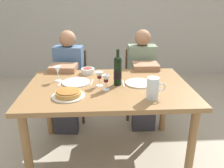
{
  "coord_description": "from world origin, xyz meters",
  "views": [
    {
      "loc": [
        -0.08,
        -1.97,
        1.54
      ],
      "look_at": [
        0.03,
        -0.03,
        0.79
      ],
      "focal_mm": 36.75,
      "sensor_mm": 36.0,
      "label": 1
    }
  ],
  "objects_px": {
    "baked_tart": "(68,93)",
    "dinner_plate_right_setting": "(76,82)",
    "chair_right": "(139,78)",
    "wine_glass_centre": "(106,79)",
    "diner_left": "(68,78)",
    "diner_right": "(142,76)",
    "wine_bottle": "(118,71)",
    "wine_glass_right_diner": "(99,76)",
    "salad_bowl": "(88,70)",
    "chair_left": "(72,80)",
    "dinner_plate_left_setting": "(139,83)",
    "wine_glass_left_diner": "(58,70)",
    "dining_table": "(108,95)",
    "water_pitcher": "(153,90)"
  },
  "relations": [
    {
      "from": "wine_bottle",
      "to": "dinner_plate_left_setting",
      "type": "relative_size",
      "value": 1.26
    },
    {
      "from": "chair_left",
      "to": "diner_left",
      "type": "relative_size",
      "value": 0.75
    },
    {
      "from": "wine_bottle",
      "to": "chair_left",
      "type": "relative_size",
      "value": 0.38
    },
    {
      "from": "salad_bowl",
      "to": "wine_glass_centre",
      "type": "distance_m",
      "value": 0.51
    },
    {
      "from": "salad_bowl",
      "to": "wine_glass_left_diner",
      "type": "distance_m",
      "value": 0.36
    },
    {
      "from": "baked_tart",
      "to": "dinner_plate_right_setting",
      "type": "relative_size",
      "value": 1.02
    },
    {
      "from": "salad_bowl",
      "to": "baked_tart",
      "type": "bearing_deg",
      "value": -102.84
    },
    {
      "from": "dining_table",
      "to": "chair_left",
      "type": "distance_m",
      "value": 1.01
    },
    {
      "from": "dining_table",
      "to": "water_pitcher",
      "type": "xyz_separation_m",
      "value": [
        0.34,
        -0.31,
        0.17
      ]
    },
    {
      "from": "chair_left",
      "to": "diner_right",
      "type": "bearing_deg",
      "value": 171.81
    },
    {
      "from": "diner_left",
      "to": "dinner_plate_left_setting",
      "type": "bearing_deg",
      "value": 146.18
    },
    {
      "from": "baked_tart",
      "to": "dinner_plate_right_setting",
      "type": "xyz_separation_m",
      "value": [
        0.04,
        0.32,
        -0.02
      ]
    },
    {
      "from": "wine_glass_right_diner",
      "to": "diner_right",
      "type": "relative_size",
      "value": 0.12
    },
    {
      "from": "diner_left",
      "to": "diner_right",
      "type": "xyz_separation_m",
      "value": [
        0.91,
        0.02,
        0.0
      ]
    },
    {
      "from": "wine_glass_right_diner",
      "to": "dinner_plate_right_setting",
      "type": "distance_m",
      "value": 0.26
    },
    {
      "from": "salad_bowl",
      "to": "dinner_plate_right_setting",
      "type": "relative_size",
      "value": 0.53
    },
    {
      "from": "dinner_plate_left_setting",
      "to": "wine_bottle",
      "type": "bearing_deg",
      "value": -175.41
    },
    {
      "from": "chair_left",
      "to": "chair_right",
      "type": "bearing_deg",
      "value": -173.25
    },
    {
      "from": "dinner_plate_left_setting",
      "to": "chair_left",
      "type": "height_order",
      "value": "chair_left"
    },
    {
      "from": "wine_bottle",
      "to": "salad_bowl",
      "type": "relative_size",
      "value": 2.38
    },
    {
      "from": "wine_bottle",
      "to": "salad_bowl",
      "type": "bearing_deg",
      "value": 129.53
    },
    {
      "from": "wine_bottle",
      "to": "wine_glass_right_diner",
      "type": "relative_size",
      "value": 2.46
    },
    {
      "from": "dinner_plate_left_setting",
      "to": "diner_right",
      "type": "xyz_separation_m",
      "value": [
        0.15,
        0.64,
        -0.15
      ]
    },
    {
      "from": "wine_glass_centre",
      "to": "diner_right",
      "type": "bearing_deg",
      "value": 58.64
    },
    {
      "from": "dinner_plate_right_setting",
      "to": "chair_left",
      "type": "xyz_separation_m",
      "value": [
        -0.14,
        0.8,
        -0.27
      ]
    },
    {
      "from": "baked_tart",
      "to": "dinner_plate_left_setting",
      "type": "bearing_deg",
      "value": 22.49
    },
    {
      "from": "dinner_plate_right_setting",
      "to": "diner_right",
      "type": "height_order",
      "value": "diner_right"
    },
    {
      "from": "dinner_plate_right_setting",
      "to": "dining_table",
      "type": "bearing_deg",
      "value": -16.36
    },
    {
      "from": "chair_left",
      "to": "diner_right",
      "type": "distance_m",
      "value": 0.92
    },
    {
      "from": "wine_glass_centre",
      "to": "diner_right",
      "type": "relative_size",
      "value": 0.12
    },
    {
      "from": "wine_glass_right_diner",
      "to": "dinner_plate_right_setting",
      "type": "height_order",
      "value": "wine_glass_right_diner"
    },
    {
      "from": "chair_right",
      "to": "diner_right",
      "type": "bearing_deg",
      "value": 90.24
    },
    {
      "from": "dinner_plate_right_setting",
      "to": "diner_left",
      "type": "bearing_deg",
      "value": 105.45
    },
    {
      "from": "wine_glass_right_diner",
      "to": "diner_right",
      "type": "distance_m",
      "value": 0.89
    },
    {
      "from": "chair_right",
      "to": "wine_glass_centre",
      "type": "bearing_deg",
      "value": 66.15
    },
    {
      "from": "diner_left",
      "to": "wine_glass_right_diner",
      "type": "bearing_deg",
      "value": 125.71
    },
    {
      "from": "baked_tart",
      "to": "chair_right",
      "type": "bearing_deg",
      "value": 55.13
    },
    {
      "from": "baked_tart",
      "to": "salad_bowl",
      "type": "bearing_deg",
      "value": 77.16
    },
    {
      "from": "baked_tart",
      "to": "dinner_plate_left_setting",
      "type": "xyz_separation_m",
      "value": [
        0.63,
        0.26,
        -0.02
      ]
    },
    {
      "from": "diner_left",
      "to": "diner_right",
      "type": "relative_size",
      "value": 1.0
    },
    {
      "from": "dining_table",
      "to": "chair_right",
      "type": "distance_m",
      "value": 1.03
    },
    {
      "from": "diner_right",
      "to": "water_pitcher",
      "type": "bearing_deg",
      "value": 85.21
    },
    {
      "from": "wine_bottle",
      "to": "wine_glass_centre",
      "type": "xyz_separation_m",
      "value": [
        -0.11,
        -0.12,
        -0.04
      ]
    },
    {
      "from": "dinner_plate_right_setting",
      "to": "chair_left",
      "type": "height_order",
      "value": "chair_left"
    },
    {
      "from": "dining_table",
      "to": "salad_bowl",
      "type": "distance_m",
      "value": 0.44
    },
    {
      "from": "salad_bowl",
      "to": "diner_right",
      "type": "relative_size",
      "value": 0.12
    },
    {
      "from": "salad_bowl",
      "to": "diner_left",
      "type": "distance_m",
      "value": 0.43
    },
    {
      "from": "diner_right",
      "to": "dinner_plate_right_setting",
      "type": "bearing_deg",
      "value": 39.28
    },
    {
      "from": "wine_glass_centre",
      "to": "wine_bottle",
      "type": "bearing_deg",
      "value": 47.13
    },
    {
      "from": "dining_table",
      "to": "baked_tart",
      "type": "xyz_separation_m",
      "value": [
        -0.34,
        -0.23,
        0.12
      ]
    }
  ]
}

